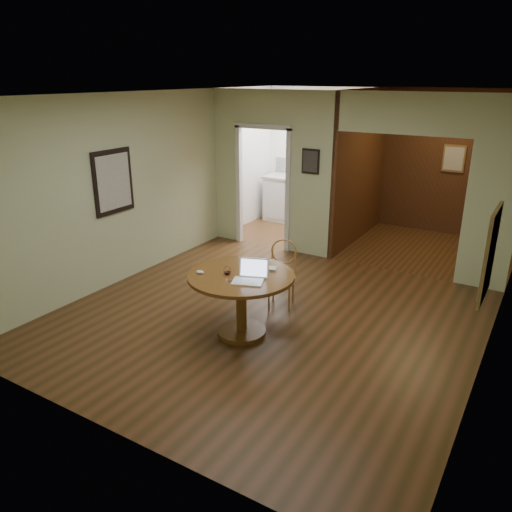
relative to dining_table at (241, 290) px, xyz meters
The scene contains 11 objects.
floor 0.73m from the dining_table, 83.75° to the left, with size 5.00×5.00×0.00m, color #3F2A12.
room_shell 3.65m from the dining_table, 96.72° to the left, with size 5.20×7.50×5.00m.
dining_table is the anchor object (origin of this frame).
chair 0.98m from the dining_table, 89.01° to the left, with size 0.47×0.47×0.90m.
open_laptop 0.34m from the dining_table, 27.07° to the right, with size 0.39×0.39×0.23m.
closed_laptop 0.35m from the dining_table, 56.12° to the left, with size 0.29×0.19×0.02m, color silver.
mouse 0.52m from the dining_table, 150.12° to the right, with size 0.10×0.05×0.04m, color white.
wine_glass 0.29m from the dining_table, 144.19° to the right, with size 0.09×0.09×0.10m, color white, non-canonical shape.
pen 0.30m from the dining_table, 78.73° to the right, with size 0.01×0.01×0.13m, color navy.
kitchen_cabinet 4.84m from the dining_table, 105.60° to the left, with size 2.06×0.60×0.94m.
grocery_bag 4.71m from the dining_table, 96.36° to the left, with size 0.30×0.26×0.30m, color beige.
Camera 1 is at (2.84, -4.89, 2.92)m, focal length 35.00 mm.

